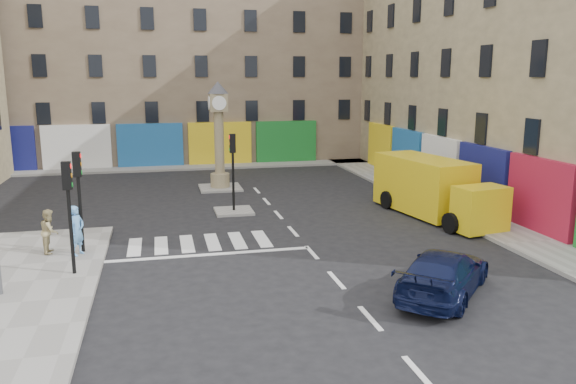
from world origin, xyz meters
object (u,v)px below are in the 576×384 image
object	(u,v)px
clock_pillar	(219,128)
traffic_light_island	(233,160)
yellow_van	(432,188)
pedestrian_tan	(50,231)
pedestrian_blue	(77,230)
traffic_light_left_near	(69,200)
traffic_light_left_far	(78,186)
navy_sedan	(444,273)

from	to	relation	value
clock_pillar	traffic_light_island	bearing A→B (deg)	-90.00
yellow_van	pedestrian_tan	xyz separation A→B (m)	(-16.44, -2.45, -0.37)
pedestrian_tan	yellow_van	bearing A→B (deg)	-83.82
pedestrian_blue	traffic_light_left_near	bearing A→B (deg)	-145.65
traffic_light_island	yellow_van	world-z (taller)	traffic_light_island
traffic_light_left_near	pedestrian_blue	size ratio (longest dim) A/B	2.04
traffic_light_left_far	yellow_van	bearing A→B (deg)	9.57
traffic_light_left_far	navy_sedan	world-z (taller)	traffic_light_left_far
clock_pillar	yellow_van	distance (m)	12.80
clock_pillar	pedestrian_blue	bearing A→B (deg)	-118.63
traffic_light_island	pedestrian_blue	distance (m)	8.77
traffic_light_left_near	traffic_light_left_far	world-z (taller)	same
traffic_light_left_far	traffic_light_island	distance (m)	8.30
traffic_light_left_far	yellow_van	distance (m)	15.58
traffic_light_left_near	navy_sedan	bearing A→B (deg)	-20.34
traffic_light_left_far	navy_sedan	distance (m)	12.96
traffic_light_left_near	clock_pillar	bearing A→B (deg)	65.45
clock_pillar	navy_sedan	size ratio (longest dim) A/B	1.27
yellow_van	traffic_light_island	bearing A→B (deg)	153.17
traffic_light_left_near	navy_sedan	distance (m)	11.94
traffic_light_island	pedestrian_blue	bearing A→B (deg)	-138.07
traffic_light_island	pedestrian_tan	world-z (taller)	traffic_light_island
traffic_light_left_far	navy_sedan	size ratio (longest dim) A/B	0.77
traffic_light_left_near	traffic_light_left_far	bearing A→B (deg)	90.00
clock_pillar	pedestrian_blue	world-z (taller)	clock_pillar
navy_sedan	yellow_van	bearing A→B (deg)	-72.23
navy_sedan	traffic_light_left_far	bearing A→B (deg)	12.46
clock_pillar	navy_sedan	world-z (taller)	clock_pillar
traffic_light_left_near	pedestrian_tan	distance (m)	3.23
traffic_light_left_near	pedestrian_tan	world-z (taller)	traffic_light_left_near
clock_pillar	traffic_light_left_far	bearing A→B (deg)	-118.94
yellow_van	pedestrian_blue	size ratio (longest dim) A/B	4.20
traffic_light_left_near	traffic_light_left_far	size ratio (longest dim) A/B	1.00
clock_pillar	yellow_van	world-z (taller)	clock_pillar
traffic_light_left_near	traffic_light_left_far	distance (m)	2.40
pedestrian_blue	traffic_light_left_far	bearing A→B (deg)	12.70
traffic_light_left_near	yellow_van	distance (m)	16.15
navy_sedan	clock_pillar	bearing A→B (deg)	-32.21
clock_pillar	pedestrian_tan	distance (m)	13.74
navy_sedan	pedestrian_blue	size ratio (longest dim) A/B	2.64
clock_pillar	pedestrian_tan	xyz separation A→B (m)	(-7.43, -11.27, -2.59)
clock_pillar	yellow_van	size ratio (longest dim) A/B	0.80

